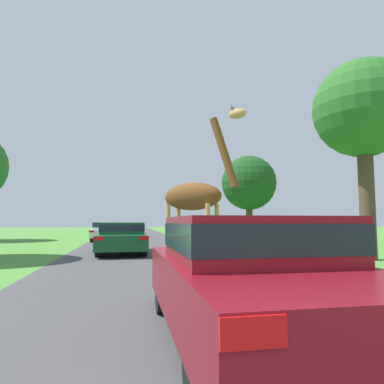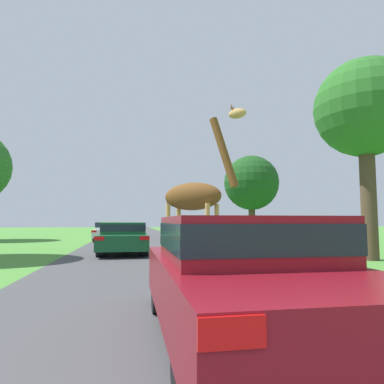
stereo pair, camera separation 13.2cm
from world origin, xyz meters
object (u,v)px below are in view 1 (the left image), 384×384
Objects in this scene: car_queue_left at (122,237)px; tree_right_cluster at (363,111)px; giraffe_near_road at (196,195)px; tree_left_edge at (249,183)px; car_lead_maroon at (250,274)px; car_queue_right at (105,230)px.

car_queue_left is 10.82m from tree_right_cluster.
tree_left_edge is at bearing -165.99° from giraffe_near_road.
tree_left_edge is 0.86× the size of tree_right_cluster.
giraffe_near_road is at bearing -116.36° from tree_left_edge.
tree_right_cluster is at bearing 44.65° from car_lead_maroon.
car_lead_maroon is at bearing -110.29° from tree_left_edge.
giraffe_near_road is 7.26m from tree_right_cluster.
car_lead_maroon is 11.06m from tree_right_cluster.
car_lead_maroon is 0.72× the size of tree_left_edge.
tree_left_edge reaches higher than car_queue_right.
car_queue_right is at bearing 125.80° from tree_right_cluster.
car_lead_maroon is 22.13m from tree_left_edge.
car_queue_right is 0.75× the size of tree_left_edge.
car_lead_maroon is at bearing -135.35° from tree_right_cluster.
car_lead_maroon reaches higher than car_queue_left.
car_lead_maroon is 11.34m from car_queue_left.
tree_left_edge is 13.53m from tree_right_cluster.
car_lead_maroon is (-0.66, -6.53, -1.45)m from giraffe_near_road.
car_queue_right is 17.82m from tree_right_cluster.
tree_right_cluster is (8.77, -4.19, 4.76)m from car_queue_left.
car_queue_left is at bearing 98.36° from car_lead_maroon.
tree_right_cluster is (6.46, 0.51, 3.27)m from giraffe_near_road.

